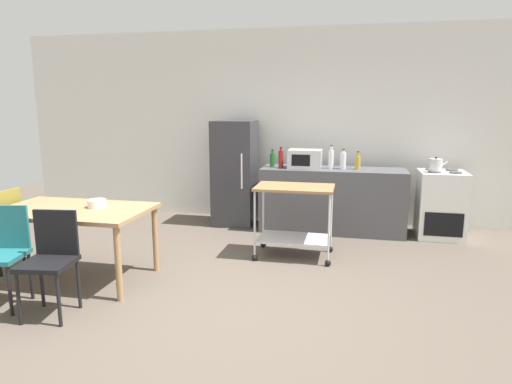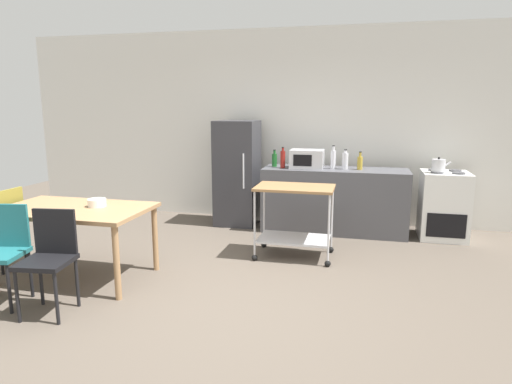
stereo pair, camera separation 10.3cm
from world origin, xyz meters
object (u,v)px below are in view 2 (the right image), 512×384
(dining_table, at_px, (74,215))
(bottle_soy_sauce, at_px, (333,159))
(refrigerator, at_px, (237,173))
(fruit_bowl, at_px, (97,203))
(chair_black, at_px, (50,254))
(kettle, at_px, (438,165))
(chair_teal, at_px, (3,247))
(kitchen_cart, at_px, (294,210))
(microwave, at_px, (307,159))
(bottle_vinegar, at_px, (283,159))
(bottle_wine, at_px, (345,161))
(bottle_olive_oil, at_px, (360,162))
(chair_olive, at_px, (2,223))
(bottle_hot_sauce, at_px, (274,160))
(stove_oven, at_px, (444,205))

(dining_table, relative_size, bottle_soy_sauce, 4.59)
(refrigerator, relative_size, fruit_bowl, 8.40)
(chair_black, xyz_separation_m, kettle, (3.54, 3.03, 0.48))
(chair_teal, xyz_separation_m, kitchen_cart, (2.36, 1.84, 0.05))
(refrigerator, relative_size, kettle, 6.47)
(kettle, bearing_deg, chair_teal, -143.99)
(microwave, height_order, kettle, microwave)
(chair_black, bearing_deg, refrigerator, 69.10)
(chair_teal, bearing_deg, bottle_vinegar, 44.77)
(bottle_wine, relative_size, bottle_olive_oil, 1.10)
(chair_olive, bearing_deg, bottle_hot_sauce, 133.76)
(bottle_hot_sauce, height_order, bottle_wine, bottle_wine)
(bottle_vinegar, xyz_separation_m, bottle_wine, (0.86, 0.08, -0.01))
(chair_teal, xyz_separation_m, microwave, (2.35, 3.01, 0.51))
(microwave, bearing_deg, dining_table, -131.53)
(chair_teal, xyz_separation_m, refrigerator, (1.30, 3.15, 0.26))
(chair_olive, xyz_separation_m, kettle, (4.74, 2.25, 0.48))
(bottle_wine, bearing_deg, chair_olive, -146.71)
(stove_oven, height_order, kitchen_cart, stove_oven)
(bottle_hot_sauce, distance_m, microwave, 0.48)
(chair_teal, relative_size, refrigerator, 0.57)
(stove_oven, relative_size, bottle_olive_oil, 3.70)
(dining_table, relative_size, stove_oven, 1.63)
(stove_oven, distance_m, bottle_wine, 1.44)
(stove_oven, bearing_deg, bottle_wine, -178.93)
(refrigerator, bearing_deg, bottle_vinegar, -14.63)
(bottle_soy_sauce, xyz_separation_m, bottle_olive_oil, (0.36, 0.00, -0.04))
(chair_olive, bearing_deg, chair_black, 57.99)
(refrigerator, bearing_deg, bottle_soy_sauce, -4.15)
(kitchen_cart, xyz_separation_m, bottle_vinegar, (-0.34, 1.12, 0.45))
(refrigerator, bearing_deg, microwave, -7.39)
(dining_table, relative_size, chair_black, 1.69)
(chair_black, distance_m, stove_oven, 4.82)
(chair_black, xyz_separation_m, stove_oven, (3.66, 3.13, -0.07))
(bottle_vinegar, bearing_deg, bottle_olive_oil, 4.84)
(stove_oven, bearing_deg, chair_olive, -154.19)
(microwave, bearing_deg, bottle_vinegar, -171.27)
(chair_black, xyz_separation_m, chair_teal, (-0.54, 0.07, 0.00))
(chair_black, relative_size, bottle_wine, 3.25)
(stove_oven, bearing_deg, bottle_olive_oil, -179.11)
(bottle_soy_sauce, bearing_deg, chair_black, -124.99)
(refrigerator, height_order, bottle_olive_oil, refrigerator)
(stove_oven, relative_size, kitchen_cart, 1.01)
(bottle_vinegar, relative_size, kettle, 1.23)
(chair_olive, distance_m, kettle, 5.27)
(kitchen_cart, height_order, bottle_soy_sauce, bottle_soy_sauce)
(dining_table, bearing_deg, chair_black, -70.22)
(refrigerator, xyz_separation_m, fruit_bowl, (-0.82, -2.39, 0.01))
(bottle_wine, bearing_deg, bottle_soy_sauce, 178.88)
(kitchen_cart, bearing_deg, bottle_vinegar, 107.10)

